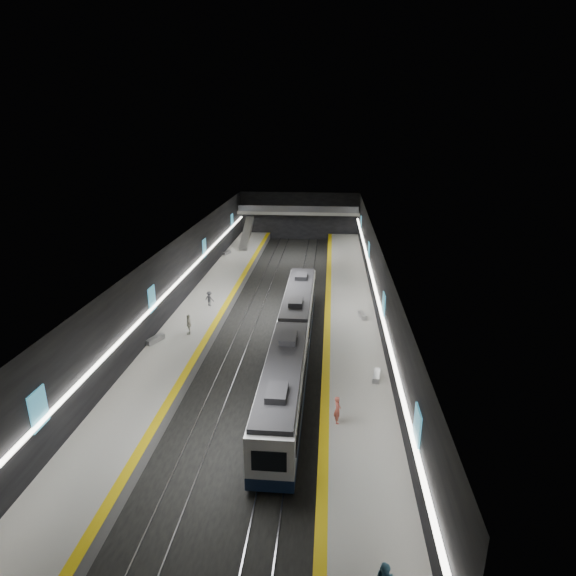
# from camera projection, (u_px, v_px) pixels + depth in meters

# --- Properties ---
(ground) EXTENTS (70.00, 70.00, 0.00)m
(ground) POSITION_uv_depth(u_px,v_px,m) (276.00, 316.00, 49.80)
(ground) COLOR black
(ground) RESTS_ON ground
(ceiling) EXTENTS (20.00, 70.00, 0.04)m
(ceiling) POSITION_uv_depth(u_px,v_px,m) (276.00, 241.00, 47.20)
(ceiling) COLOR beige
(ceiling) RESTS_ON wall_left
(wall_left) EXTENTS (0.04, 70.00, 8.00)m
(wall_left) POSITION_uv_depth(u_px,v_px,m) (179.00, 277.00, 49.34)
(wall_left) COLOR black
(wall_left) RESTS_ON ground
(wall_right) EXTENTS (0.04, 70.00, 8.00)m
(wall_right) POSITION_uv_depth(u_px,v_px,m) (376.00, 282.00, 47.66)
(wall_right) COLOR black
(wall_right) RESTS_ON ground
(wall_back) EXTENTS (20.00, 0.04, 8.00)m
(wall_back) POSITION_uv_depth(u_px,v_px,m) (299.00, 216.00, 81.46)
(wall_back) COLOR black
(wall_back) RESTS_ON ground
(platform_left) EXTENTS (5.00, 70.00, 1.00)m
(platform_left) POSITION_uv_depth(u_px,v_px,m) (205.00, 309.00, 50.27)
(platform_left) COLOR slate
(platform_left) RESTS_ON ground
(tile_surface_left) EXTENTS (5.00, 70.00, 0.02)m
(tile_surface_left) POSITION_uv_depth(u_px,v_px,m) (205.00, 305.00, 50.10)
(tile_surface_left) COLOR #9D9D98
(tile_surface_left) RESTS_ON platform_left
(tactile_strip_left) EXTENTS (0.60, 70.00, 0.02)m
(tactile_strip_left) POSITION_uv_depth(u_px,v_px,m) (226.00, 305.00, 49.91)
(tactile_strip_left) COLOR #DDB90B
(tactile_strip_left) RESTS_ON platform_left
(platform_right) EXTENTS (5.00, 70.00, 1.00)m
(platform_right) POSITION_uv_depth(u_px,v_px,m) (349.00, 314.00, 49.00)
(platform_right) COLOR slate
(platform_right) RESTS_ON ground
(tile_surface_right) EXTENTS (5.00, 70.00, 0.02)m
(tile_surface_right) POSITION_uv_depth(u_px,v_px,m) (350.00, 309.00, 48.84)
(tile_surface_right) COLOR #9D9D98
(tile_surface_right) RESTS_ON platform_right
(tactile_strip_right) EXTENTS (0.60, 70.00, 0.02)m
(tactile_strip_right) POSITION_uv_depth(u_px,v_px,m) (328.00, 308.00, 49.02)
(tactile_strip_right) COLOR #DDB90B
(tactile_strip_right) RESTS_ON platform_right
(rails) EXTENTS (6.52, 70.00, 0.12)m
(rails) POSITION_uv_depth(u_px,v_px,m) (276.00, 315.00, 49.78)
(rails) COLOR gray
(rails) RESTS_ON ground
(train) EXTENTS (2.69, 30.04, 3.60)m
(train) POSITION_uv_depth(u_px,v_px,m) (292.00, 341.00, 39.06)
(train) COLOR #0E1B35
(train) RESTS_ON ground
(ad_posters) EXTENTS (19.94, 53.50, 2.20)m
(ad_posters) POSITION_uv_depth(u_px,v_px,m) (277.00, 272.00, 49.28)
(ad_posters) COLOR teal
(ad_posters) RESTS_ON wall_left
(cove_light_left) EXTENTS (0.25, 68.60, 0.12)m
(cove_light_left) POSITION_uv_depth(u_px,v_px,m) (181.00, 279.00, 49.39)
(cove_light_left) COLOR white
(cove_light_left) RESTS_ON wall_left
(cove_light_right) EXTENTS (0.25, 68.60, 0.12)m
(cove_light_right) POSITION_uv_depth(u_px,v_px,m) (374.00, 284.00, 47.74)
(cove_light_right) COLOR white
(cove_light_right) RESTS_ON wall_right
(mezzanine_bridge) EXTENTS (20.00, 3.00, 1.50)m
(mezzanine_bridge) POSITION_uv_depth(u_px,v_px,m) (298.00, 212.00, 79.17)
(mezzanine_bridge) COLOR gray
(mezzanine_bridge) RESTS_ON wall_left
(escalator) EXTENTS (1.20, 7.50, 3.92)m
(escalator) POSITION_uv_depth(u_px,v_px,m) (247.00, 233.00, 73.98)
(escalator) COLOR #99999E
(escalator) RESTS_ON platform_left
(bench_left_near) EXTENTS (1.24, 1.95, 0.46)m
(bench_left_near) POSITION_uv_depth(u_px,v_px,m) (155.00, 340.00, 41.50)
(bench_left_near) COLOR #99999E
(bench_left_near) RESTS_ON platform_left
(bench_left_far) EXTENTS (0.96, 1.76, 0.41)m
(bench_left_far) POSITION_uv_depth(u_px,v_px,m) (227.00, 253.00, 69.32)
(bench_left_far) COLOR #99999E
(bench_left_far) RESTS_ON platform_left
(bench_right_near) EXTENTS (0.73, 1.79, 0.42)m
(bench_right_near) POSITION_uv_depth(u_px,v_px,m) (376.00, 376.00, 35.57)
(bench_right_near) COLOR #99999E
(bench_right_near) RESTS_ON platform_right
(bench_right_far) EXTENTS (0.79, 1.71, 0.40)m
(bench_right_far) POSITION_uv_depth(u_px,v_px,m) (362.00, 315.00, 46.85)
(bench_right_far) COLOR #99999E
(bench_right_far) RESTS_ON platform_right
(passenger_right_a) EXTENTS (0.53, 0.72, 1.83)m
(passenger_right_a) POSITION_uv_depth(u_px,v_px,m) (337.00, 410.00, 30.10)
(passenger_right_a) COLOR #C6584A
(passenger_right_a) RESTS_ON platform_right
(passenger_left_a) EXTENTS (0.76, 1.17, 1.85)m
(passenger_left_a) POSITION_uv_depth(u_px,v_px,m) (189.00, 324.00, 42.87)
(passenger_left_a) COLOR silver
(passenger_left_a) RESTS_ON platform_left
(passenger_left_b) EXTENTS (1.13, 0.89, 1.54)m
(passenger_left_b) POSITION_uv_depth(u_px,v_px,m) (209.00, 299.00, 49.57)
(passenger_left_b) COLOR #414249
(passenger_left_b) RESTS_ON platform_left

